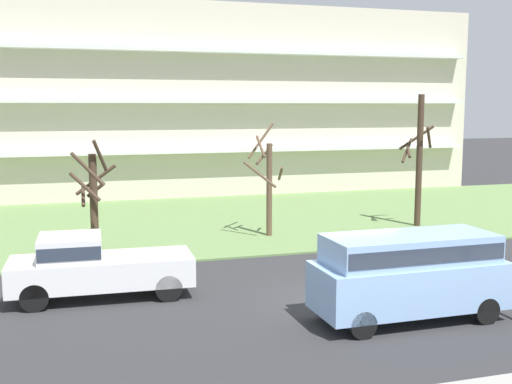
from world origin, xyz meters
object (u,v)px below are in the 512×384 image
object	(u,v)px
tree_left	(93,195)
tree_right	(419,159)
pickup_white_near_left	(94,265)
van_blue_center_left	(409,270)
tree_center	(268,182)

from	to	relation	value
tree_left	tree_right	xyz separation A→B (m)	(14.99, 0.45, 1.04)
pickup_white_near_left	van_blue_center_left	world-z (taller)	van_blue_center_left
van_blue_center_left	tree_right	bearing A→B (deg)	57.55
van_blue_center_left	pickup_white_near_left	bearing A→B (deg)	150.22
tree_left	van_blue_center_left	size ratio (longest dim) A/B	0.86
tree_center	van_blue_center_left	world-z (taller)	tree_center
tree_center	tree_left	bearing A→B (deg)	-177.87
tree_center	tree_right	size ratio (longest dim) A/B	0.80
tree_left	tree_center	xyz separation A→B (m)	(7.45, 0.28, 0.22)
tree_center	pickup_white_near_left	xyz separation A→B (m)	(-7.77, -6.99, -1.44)
tree_center	van_blue_center_left	bearing A→B (deg)	-88.65
tree_left	pickup_white_near_left	world-z (taller)	tree_left
tree_right	van_blue_center_left	size ratio (longest dim) A/B	1.21
tree_left	tree_center	distance (m)	7.45
pickup_white_near_left	tree_left	bearing A→B (deg)	-90.57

